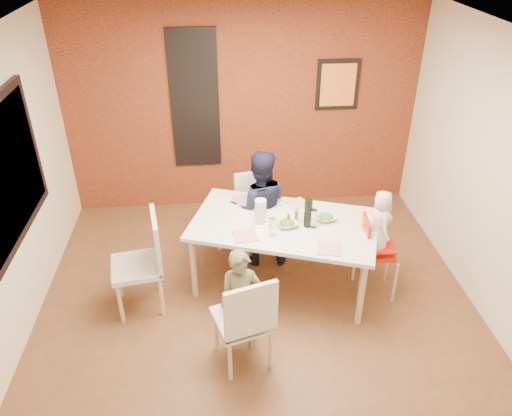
{
  "coord_description": "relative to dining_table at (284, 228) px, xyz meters",
  "views": [
    {
      "loc": [
        -0.36,
        -3.84,
        3.56
      ],
      "look_at": [
        0.0,
        0.3,
        1.05
      ],
      "focal_mm": 35.0,
      "sensor_mm": 36.0,
      "label": 1
    }
  ],
  "objects": [
    {
      "name": "ground",
      "position": [
        -0.3,
        -0.43,
        -0.71
      ],
      "size": [
        4.5,
        4.5,
        0.0
      ],
      "primitive_type": "plane",
      "color": "brown",
      "rests_on": "ground"
    },
    {
      "name": "ceiling",
      "position": [
        -0.3,
        -0.43,
        1.99
      ],
      "size": [
        4.5,
        4.5,
        0.02
      ],
      "primitive_type": "cube",
      "color": "silver",
      "rests_on": "wall_back"
    },
    {
      "name": "wall_back",
      "position": [
        -0.3,
        1.82,
        0.64
      ],
      "size": [
        4.5,
        0.02,
        2.7
      ],
      "primitive_type": "cube",
      "color": "#EFE3C6",
      "rests_on": "ground"
    },
    {
      "name": "wall_front",
      "position": [
        -0.3,
        -2.68,
        0.64
      ],
      "size": [
        4.5,
        0.02,
        2.7
      ],
      "primitive_type": "cube",
      "color": "#EFE3C6",
      "rests_on": "ground"
    },
    {
      "name": "wall_right",
      "position": [
        1.95,
        -0.43,
        0.64
      ],
      "size": [
        0.02,
        4.5,
        2.7
      ],
      "primitive_type": "cube",
      "color": "#EFE3C6",
      "rests_on": "ground"
    },
    {
      "name": "brick_accent_wall",
      "position": [
        -0.3,
        1.8,
        0.64
      ],
      "size": [
        4.5,
        0.02,
        2.7
      ],
      "primitive_type": "cube",
      "color": "maroon",
      "rests_on": "ground"
    },
    {
      "name": "picture_window_frame",
      "position": [
        -2.52,
        -0.23,
        0.84
      ],
      "size": [
        0.05,
        1.7,
        1.3
      ],
      "primitive_type": "cube",
      "color": "black",
      "rests_on": "wall_left"
    },
    {
      "name": "picture_window_pane",
      "position": [
        -2.51,
        -0.23,
        0.84
      ],
      "size": [
        0.02,
        1.55,
        1.15
      ],
      "primitive_type": "cube",
      "color": "black",
      "rests_on": "wall_left"
    },
    {
      "name": "glassblock_strip",
      "position": [
        -0.9,
        1.79,
        0.79
      ],
      "size": [
        0.55,
        0.03,
        1.7
      ],
      "primitive_type": "cube",
      "color": "silver",
      "rests_on": "wall_back"
    },
    {
      "name": "glassblock_surround",
      "position": [
        -0.9,
        1.78,
        0.79
      ],
      "size": [
        0.6,
        0.03,
        1.76
      ],
      "primitive_type": "cube",
      "color": "black",
      "rests_on": "wall_back"
    },
    {
      "name": "art_print_frame",
      "position": [
        0.9,
        1.78,
        0.94
      ],
      "size": [
        0.54,
        0.03,
        0.64
      ],
      "primitive_type": "cube",
      "color": "black",
      "rests_on": "wall_back"
    },
    {
      "name": "art_print_canvas",
      "position": [
        0.9,
        1.77,
        0.94
      ],
      "size": [
        0.44,
        0.01,
        0.54
      ],
      "primitive_type": "cube",
      "color": "#F59936",
      "rests_on": "wall_back"
    },
    {
      "name": "dining_table",
      "position": [
        0.0,
        0.0,
        0.0
      ],
      "size": [
        2.11,
        1.59,
        0.78
      ],
      "rotation": [
        0.0,
        0.0,
        -0.33
      ],
      "color": "silver",
      "rests_on": "ground"
    },
    {
      "name": "chair_near",
      "position": [
        -0.48,
        -1.13,
        -0.15
      ],
      "size": [
        0.58,
        0.58,
        1.0
      ],
      "rotation": [
        0.0,
        0.0,
        3.44
      ],
      "color": "silver",
      "rests_on": "ground"
    },
    {
      "name": "chair_far",
      "position": [
        -0.23,
        0.7,
        -0.17
      ],
      "size": [
        0.53,
        0.53,
        0.96
      ],
      "rotation": [
        0.0,
        0.0,
        0.21
      ],
      "color": "silver",
      "rests_on": "ground"
    },
    {
      "name": "chair_left",
      "position": [
        -1.41,
        -0.23,
        -0.12
      ],
      "size": [
        0.57,
        0.57,
        1.06
      ],
      "rotation": [
        0.0,
        0.0,
        4.88
      ],
      "color": "silver",
      "rests_on": "ground"
    },
    {
      "name": "high_chair",
      "position": [
        0.91,
        -0.22,
        -0.16
      ],
      "size": [
        0.42,
        0.42,
        0.91
      ],
      "rotation": [
        0.0,
        0.0,
        1.48
      ],
      "color": "red",
      "rests_on": "ground"
    },
    {
      "name": "child_near",
      "position": [
        -0.5,
        -0.88,
        -0.18
      ],
      "size": [
        0.39,
        0.26,
        1.06
      ],
      "primitive_type": "imported",
      "rotation": [
        0.0,
        0.0,
        0.03
      ],
      "color": "brown",
      "rests_on": "ground"
    },
    {
      "name": "child_far",
      "position": [
        -0.21,
        0.46,
        -0.03
      ],
      "size": [
        0.68,
        0.53,
        1.37
      ],
      "primitive_type": "imported",
      "rotation": [
        0.0,
        0.0,
        3.13
      ],
      "color": "black",
      "rests_on": "ground"
    },
    {
      "name": "toddler",
      "position": [
        0.93,
        -0.22,
        0.17
      ],
      "size": [
        0.23,
        0.34,
        0.68
      ],
      "primitive_type": "imported",
      "rotation": [
        0.0,
        0.0,
        1.61
      ],
      "color": "silver",
      "rests_on": "high_chair"
    },
    {
      "name": "plate_near_left",
      "position": [
        -0.42,
        -0.22,
        0.08
      ],
      "size": [
        0.25,
        0.25,
        0.01
      ],
      "primitive_type": "cube",
      "rotation": [
        0.0,
        0.0,
        0.14
      ],
      "color": "silver",
      "rests_on": "dining_table"
    },
    {
      "name": "plate_far_mid",
      "position": [
        0.2,
        0.36,
        0.08
      ],
      "size": [
        0.27,
        0.27,
        0.01
      ],
      "primitive_type": "cube",
      "rotation": [
        0.0,
        0.0,
        0.43
      ],
      "color": "white",
      "rests_on": "dining_table"
    },
    {
      "name": "plate_near_right",
      "position": [
        0.37,
        -0.5,
        0.08
      ],
      "size": [
        0.26,
        0.26,
        0.01
      ],
      "primitive_type": "cube",
      "rotation": [
        0.0,
        0.0,
        -0.24
      ],
      "color": "white",
      "rests_on": "dining_table"
    },
    {
      "name": "plate_far_left",
      "position": [
        -0.38,
        0.5,
        0.08
      ],
      "size": [
        0.25,
        0.25,
        0.01
      ],
      "primitive_type": "cube",
      "rotation": [
        0.0,
        0.0,
        0.26
      ],
      "color": "silver",
      "rests_on": "dining_table"
    },
    {
      "name": "salad_bowl_a",
      "position": [
        0.02,
        -0.06,
        0.1
      ],
      "size": [
        0.26,
        0.26,
        0.05
      ],
      "primitive_type": "imported",
      "rotation": [
        0.0,
        0.0,
        0.21
      ],
      "color": "white",
      "rests_on": "dining_table"
    },
    {
      "name": "salad_bowl_b",
      "position": [
        0.44,
        0.02,
        0.1
      ],
      "size": [
        0.24,
        0.24,
        0.05
      ],
      "primitive_type": "imported",
      "rotation": [
        0.0,
        0.0,
        0.15
      ],
      "color": "white",
      "rests_on": "dining_table"
    },
    {
      "name": "wine_bottle",
      "position": [
        0.23,
        -0.08,
        0.22
      ],
      "size": [
        0.08,
        0.08,
        0.31
      ],
      "primitive_type": "cylinder",
      "color": "black",
      "rests_on": "dining_table"
    },
    {
      "name": "wine_glass_a",
      "position": [
        -0.15,
        -0.21,
        0.17
      ],
      "size": [
        0.07,
        0.07,
        0.19
      ],
      "primitive_type": "cylinder",
      "color": "white",
      "rests_on": "dining_table"
    },
    {
      "name": "wine_glass_b",
      "position": [
        0.28,
        -0.1,
        0.17
      ],
      "size": [
        0.07,
        0.07,
        0.2
      ],
      "primitive_type": "cylinder",
      "color": "white",
      "rests_on": "dining_table"
    },
    {
      "name": "paper_towel_roll",
      "position": [
        -0.24,
        0.03,
        0.2
      ],
      "size": [
        0.12,
        0.12,
        0.26
      ],
      "primitive_type": "cylinder",
      "color": "silver",
      "rests_on": "dining_table"
    },
    {
      "name": "condiment_red",
      "position": [
        0.04,
        -0.04,
        0.13
      ],
      "size": [
        0.03,
        0.03,
        0.13
      ],
      "primitive_type": "cylinder",
      "color": "red",
      "rests_on": "dining_table"
    },
    {
      "name": "condiment_green",
      "position": [
        0.13,
        0.03,
        0.13
      ],
      "size": [
        0.03,
        0.03,
        0.13
      ],
      "primitive_type": "cylinder",
      "color": "#387125",
      "rests_on": "dining_table"
    },
    {
      "name": "condiment_brown",
      "position": [
        0.12,
        -0.01,
        0.14
      ],
      "size": [
        0.04,
        0.04,
        0.14
      ],
      "primitive_type": "cylinder",
      "color": "brown",
      "rests_on": "dining_table"
    },
    {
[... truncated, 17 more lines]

